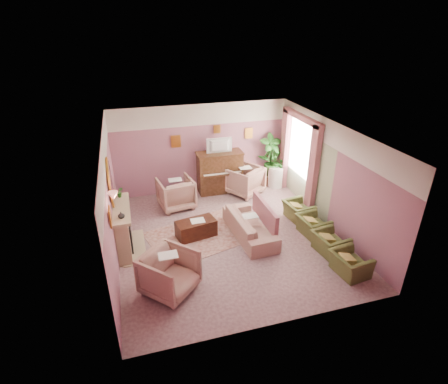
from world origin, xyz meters
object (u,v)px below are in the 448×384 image
object	(u,v)px
television	(220,145)
sofa	(250,222)
floral_armchair_front	(169,271)
coffee_table	(196,228)
olive_chair_b	(330,240)
piano	(220,173)
olive_chair_a	(350,261)
floral_armchair_right	(245,179)
olive_chair_c	(313,223)
side_table	(276,177)
olive_chair_d	(298,208)
floral_armchair_left	(176,192)

from	to	relation	value
television	sofa	world-z (taller)	television
sofa	floral_armchair_front	bearing A→B (deg)	-146.56
coffee_table	olive_chair_b	distance (m)	3.33
piano	olive_chair_b	world-z (taller)	piano
olive_chair_b	coffee_table	bearing A→B (deg)	151.84
olive_chair_a	floral_armchair_right	bearing A→B (deg)	101.68
olive_chair_a	olive_chair_c	world-z (taller)	same
floral_armchair_front	sofa	bearing A→B (deg)	33.44
sofa	olive_chair_b	world-z (taller)	sofa
floral_armchair_right	side_table	bearing A→B (deg)	10.68
olive_chair_b	olive_chair_d	bearing A→B (deg)	90.00
piano	coffee_table	world-z (taller)	piano
floral_armchair_right	olive_chair_c	size ratio (longest dim) A/B	1.27
floral_armchair_front	olive_chair_b	size ratio (longest dim) A/B	1.27
television	floral_armchair_left	bearing A→B (deg)	-157.26
floral_armchair_front	olive_chair_a	bearing A→B (deg)	-8.00
olive_chair_c	coffee_table	bearing A→B (deg)	165.68
floral_armchair_right	olive_chair_b	world-z (taller)	floral_armchair_right
coffee_table	olive_chair_c	xyz separation A→B (m)	(2.93, -0.75, 0.12)
floral_armchair_front	olive_chair_d	bearing A→B (deg)	26.40
floral_armchair_left	olive_chair_a	size ratio (longest dim) A/B	1.27
sofa	olive_chair_d	bearing A→B (deg)	14.72
olive_chair_b	floral_armchair_left	bearing A→B (deg)	134.00
olive_chair_d	olive_chair_c	bearing A→B (deg)	-90.00
piano	sofa	distance (m)	2.76
olive_chair_b	sofa	bearing A→B (deg)	142.47
piano	olive_chair_d	world-z (taller)	piano
floral_armchair_left	olive_chair_a	xyz separation A→B (m)	(3.16, -4.10, -0.16)
television	olive_chair_a	distance (m)	5.17
floral_armchair_right	olive_chair_a	distance (m)	4.49
floral_armchair_left	floral_armchair_right	xyz separation A→B (m)	(2.25, 0.30, 0.00)
television	olive_chair_a	world-z (taller)	television
olive_chair_b	side_table	size ratio (longest dim) A/B	1.12
coffee_table	olive_chair_b	size ratio (longest dim) A/B	1.27
piano	olive_chair_a	world-z (taller)	piano
sofa	television	bearing A→B (deg)	90.88
coffee_table	sofa	world-z (taller)	sofa
olive_chair_a	side_table	bearing A→B (deg)	86.81
sofa	olive_chair_c	distance (m)	1.64
television	side_table	xyz separation A→B (m)	(1.89, -0.12, -1.25)
piano	floral_armchair_left	world-z (taller)	piano
olive_chair_a	olive_chair_c	distance (m)	1.64
piano	floral_armchair_right	distance (m)	0.83
television	floral_armchair_front	distance (m)	4.88
coffee_table	olive_chair_a	distance (m)	3.78
television	sofa	xyz separation A→B (m)	(0.04, -2.70, -1.19)
olive_chair_b	olive_chair_c	distance (m)	0.82
piano	olive_chair_b	bearing A→B (deg)	-67.64
floral_armchair_left	piano	bearing A→B (deg)	24.31
coffee_table	side_table	size ratio (longest dim) A/B	1.43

